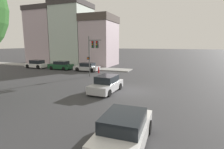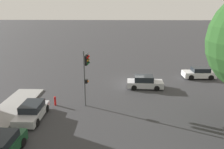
% 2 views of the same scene
% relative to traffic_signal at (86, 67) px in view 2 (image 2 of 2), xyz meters
% --- Properties ---
extents(ground_plane, '(300.00, 300.00, 0.00)m').
position_rel_traffic_signal_xyz_m(ground_plane, '(-5.13, -6.54, -3.69)').
color(ground_plane, '#333335').
extents(traffic_signal, '(0.52, 2.08, 5.34)m').
position_rel_traffic_signal_xyz_m(traffic_signal, '(0.00, 0.00, 0.00)').
color(traffic_signal, '#515456').
rests_on(traffic_signal, ground_plane).
extents(crossing_car_0, '(4.21, 2.06, 1.48)m').
position_rel_traffic_signal_xyz_m(crossing_car_0, '(-6.13, -4.50, -3.00)').
color(crossing_car_0, '#B7B7BC').
rests_on(crossing_car_0, ground_plane).
extents(crossing_car_1, '(4.20, 2.06, 1.46)m').
position_rel_traffic_signal_xyz_m(crossing_car_1, '(-13.85, -8.58, -3.00)').
color(crossing_car_1, silver).
rests_on(crossing_car_1, ground_plane).
extents(parked_car_0, '(1.93, 4.11, 1.36)m').
position_rel_traffic_signal_xyz_m(parked_car_0, '(4.21, 3.26, -3.05)').
color(parked_car_0, '#B7B7BC').
rests_on(parked_car_0, ground_plane).
extents(fire_hydrant, '(0.22, 0.22, 0.92)m').
position_rel_traffic_signal_xyz_m(fire_hydrant, '(3.02, 0.61, -3.20)').
color(fire_hydrant, red).
rests_on(fire_hydrant, ground_plane).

